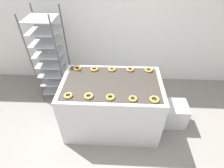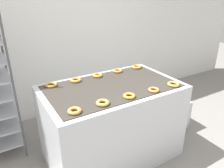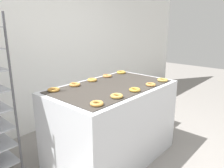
{
  "view_description": "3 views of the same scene",
  "coord_description": "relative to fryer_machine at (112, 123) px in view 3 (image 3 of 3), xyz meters",
  "views": [
    {
      "loc": [
        0.1,
        -1.31,
        2.58
      ],
      "look_at": [
        0.0,
        0.86,
        0.8
      ],
      "focal_mm": 28.0,
      "sensor_mm": 36.0,
      "label": 1
    },
    {
      "loc": [
        -1.13,
        -1.18,
        1.93
      ],
      "look_at": [
        0.0,
        0.71,
        0.97
      ],
      "focal_mm": 35.0,
      "sensor_mm": 36.0,
      "label": 2
    },
    {
      "loc": [
        -1.86,
        -0.93,
        1.66
      ],
      "look_at": [
        0.0,
        0.71,
        0.97
      ],
      "focal_mm": 35.0,
      "sensor_mm": 36.0,
      "label": 3
    }
  ],
  "objects": [
    {
      "name": "glaze_bin",
      "position": [
        1.11,
        0.08,
        -0.26
      ],
      "size": [
        0.39,
        0.37,
        0.43
      ],
      "color": "silver",
      "rests_on": "ground_plane"
    },
    {
      "name": "donut_near_rightmost",
      "position": [
        0.59,
        -0.34,
        0.49
      ],
      "size": [
        0.13,
        0.13,
        0.03
      ],
      "primitive_type": "torus",
      "color": "#BB9545",
      "rests_on": "fryer_machine"
    },
    {
      "name": "fryer_machine",
      "position": [
        0.0,
        0.0,
        0.0
      ],
      "size": [
        1.53,
        0.93,
        0.95
      ],
      "color": "silver",
      "rests_on": "ground_plane"
    },
    {
      "name": "donut_far_right",
      "position": [
        0.29,
        0.34,
        0.49
      ],
      "size": [
        0.13,
        0.13,
        0.03
      ],
      "primitive_type": "torus",
      "color": "#C68747",
      "rests_on": "fryer_machine"
    },
    {
      "name": "wall_back",
      "position": [
        -0.0,
        1.41,
        0.92
      ],
      "size": [
        8.0,
        0.05,
        2.8
      ],
      "color": "white",
      "rests_on": "ground_plane"
    },
    {
      "name": "donut_far_center",
      "position": [
        -0.01,
        0.33,
        0.49
      ],
      "size": [
        0.12,
        0.12,
        0.03
      ],
      "primitive_type": "torus",
      "color": "gold",
      "rests_on": "fryer_machine"
    },
    {
      "name": "donut_near_center",
      "position": [
        0.0,
        -0.33,
        0.49
      ],
      "size": [
        0.12,
        0.12,
        0.03
      ],
      "primitive_type": "torus",
      "color": "gold",
      "rests_on": "fryer_machine"
    },
    {
      "name": "donut_far_left",
      "position": [
        -0.3,
        0.32,
        0.49
      ],
      "size": [
        0.13,
        0.13,
        0.03
      ],
      "primitive_type": "torus",
      "color": "#CA8A3F",
      "rests_on": "fryer_machine"
    },
    {
      "name": "donut_far_leftmost",
      "position": [
        -0.58,
        0.34,
        0.49
      ],
      "size": [
        0.13,
        0.13,
        0.03
      ],
      "primitive_type": "torus",
      "color": "#BD8435",
      "rests_on": "fryer_machine"
    },
    {
      "name": "donut_far_rightmost",
      "position": [
        0.59,
        0.34,
        0.49
      ],
      "size": [
        0.13,
        0.13,
        0.03
      ],
      "primitive_type": "torus",
      "color": "gold",
      "rests_on": "fryer_machine"
    },
    {
      "name": "donut_near_right",
      "position": [
        0.3,
        -0.34,
        0.49
      ],
      "size": [
        0.12,
        0.12,
        0.03
      ],
      "primitive_type": "torus",
      "color": "#C88941",
      "rests_on": "fryer_machine"
    },
    {
      "name": "donut_near_left",
      "position": [
        -0.29,
        -0.32,
        0.49
      ],
      "size": [
        0.13,
        0.13,
        0.03
      ],
      "primitive_type": "torus",
      "color": "gold",
      "rests_on": "fryer_machine"
    },
    {
      "name": "donut_near_leftmost",
      "position": [
        -0.57,
        -0.32,
        0.49
      ],
      "size": [
        0.12,
        0.12,
        0.03
      ],
      "primitive_type": "torus",
      "color": "gold",
      "rests_on": "fryer_machine"
    }
  ]
}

